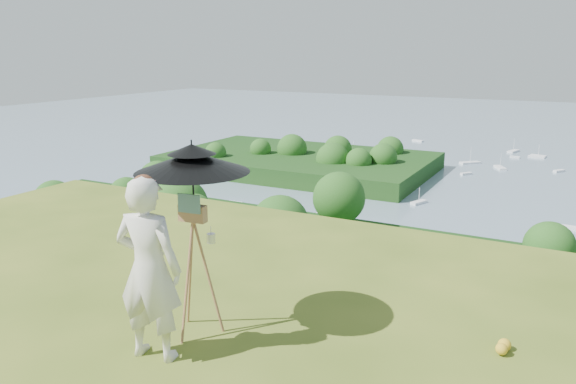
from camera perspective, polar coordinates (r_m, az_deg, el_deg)
The scene contains 10 objects.
shoreline_tier at distance 86.49m, azimuth 23.03°, elevation -13.83°, with size 170.00×28.00×8.00m, color #73685C.
bay_water at distance 244.96m, azimuth 26.71°, elevation 3.98°, with size 700.00×700.00×0.00m, color gray.
peninsula at distance 178.55m, azimuth 1.24°, elevation 3.86°, with size 90.00×60.00×12.00m, color black, non-canonical shape.
slope_trees at distance 41.40m, azimuth 20.56°, elevation -12.53°, with size 110.00×50.00×6.00m, color #285018, non-canonical shape.
harbor_town at distance 83.76m, azimuth 23.47°, elevation -9.88°, with size 110.00×22.00×5.00m, color silver, non-canonical shape.
moored_boats at distance 167.96m, azimuth 21.64°, elevation 0.57°, with size 140.00×140.00×0.70m, color white, non-canonical shape.
painter at distance 5.63m, azimuth -13.95°, elevation -7.62°, with size 0.68×0.45×1.86m, color beige.
field_easel at distance 6.07m, azimuth -9.44°, elevation -7.27°, with size 0.59×0.59×1.57m, color #945D3E, non-canonical shape.
sun_umbrella at distance 5.82m, azimuth -9.64°, elevation 1.25°, with size 1.18×1.18×0.82m, color black, non-canonical shape.
painter_cap at distance 5.38m, azimuth -14.50°, elevation 1.09°, with size 0.21×0.25×0.10m, color #CB6F77, non-canonical shape.
Camera 1 is at (3.54, -2.13, 2.98)m, focal length 35.00 mm.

